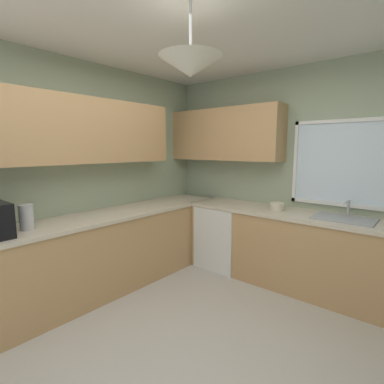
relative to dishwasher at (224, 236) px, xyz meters
name	(u,v)px	position (x,y,z in m)	size (l,w,h in m)	color
ground_plane	(191,353)	(0.80, -1.66, -0.42)	(8.79, 8.79, 0.00)	#B7B2A8
room_shell	(194,133)	(0.45, -1.19, 1.33)	(3.67, 4.12, 2.65)	#9EAD8E
counter_run_left	(88,257)	(-0.66, -1.66, 0.02)	(0.65, 3.73, 0.88)	tan
counter_run_back	(298,250)	(1.01, 0.03, 0.02)	(2.76, 0.65, 0.88)	tan
dishwasher	(224,236)	(0.00, 0.00, 0.00)	(0.60, 0.60, 0.84)	white
kettle	(26,217)	(-0.64, -2.25, 0.58)	(0.12, 0.12, 0.23)	#B7B7BC
sink_assembly	(344,218)	(1.47, 0.04, 0.47)	(0.58, 0.40, 0.19)	#9EA0A5
bowl	(277,206)	(0.73, 0.03, 0.51)	(0.17, 0.17, 0.09)	beige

